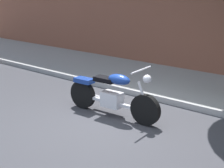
% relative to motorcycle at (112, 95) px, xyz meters
% --- Properties ---
extents(ground_plane, '(60.00, 60.00, 0.00)m').
position_rel_motorcycle_xyz_m(ground_plane, '(0.30, -0.40, -0.46)').
color(ground_plane, '#38383D').
extents(sidewalk, '(24.85, 2.90, 0.14)m').
position_rel_motorcycle_xyz_m(sidewalk, '(0.30, 2.82, -0.39)').
color(sidewalk, '#9A9A9A').
rests_on(sidewalk, ground).
extents(motorcycle, '(2.29, 0.70, 1.14)m').
position_rel_motorcycle_xyz_m(motorcycle, '(0.00, 0.00, 0.00)').
color(motorcycle, black).
rests_on(motorcycle, ground).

